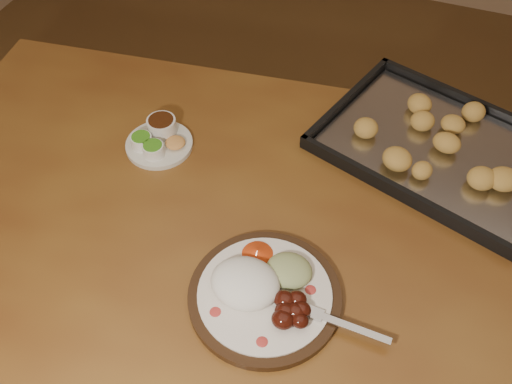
% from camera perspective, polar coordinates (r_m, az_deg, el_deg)
% --- Properties ---
extents(ground, '(4.00, 4.00, 0.00)m').
position_cam_1_polar(ground, '(1.88, 4.63, -11.71)').
color(ground, brown).
rests_on(ground, ground).
extents(dining_table, '(1.60, 1.08, 0.75)m').
position_cam_1_polar(dining_table, '(1.21, -0.51, -5.67)').
color(dining_table, brown).
rests_on(dining_table, ground).
extents(dinner_plate, '(0.36, 0.27, 0.06)m').
position_cam_1_polar(dinner_plate, '(1.02, 0.73, -9.79)').
color(dinner_plate, black).
rests_on(dinner_plate, dining_table).
extents(condiment_saucer, '(0.15, 0.15, 0.05)m').
position_cam_1_polar(condiment_saucer, '(1.28, -9.75, 5.24)').
color(condiment_saucer, beige).
rests_on(condiment_saucer, dining_table).
extents(baking_tray, '(0.58, 0.49, 0.05)m').
position_cam_1_polar(baking_tray, '(1.31, 17.82, 4.47)').
color(baking_tray, black).
rests_on(baking_tray, dining_table).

